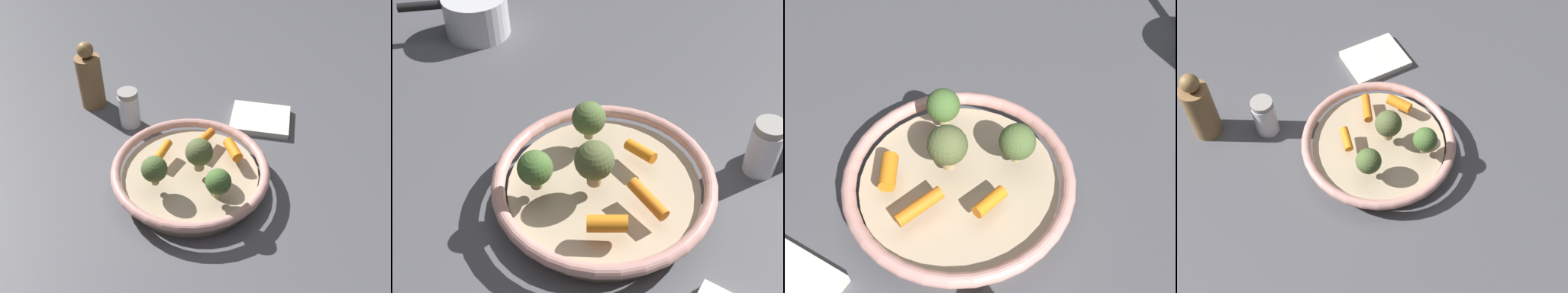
{
  "view_description": "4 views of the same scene",
  "coord_description": "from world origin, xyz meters",
  "views": [
    {
      "loc": [
        -0.52,
        0.25,
        0.6
      ],
      "look_at": [
        0.01,
        -0.01,
        0.08
      ],
      "focal_mm": 41.22,
      "sensor_mm": 36.0,
      "label": 1
    },
    {
      "loc": [
        -0.07,
        -0.44,
        0.53
      ],
      "look_at": [
        -0.02,
        0.01,
        0.09
      ],
      "focal_mm": 48.16,
      "sensor_mm": 36.0,
      "label": 2
    },
    {
      "loc": [
        0.35,
        -0.03,
        0.54
      ],
      "look_at": [
        -0.02,
        0.03,
        0.07
      ],
      "focal_mm": 46.13,
      "sensor_mm": 36.0,
      "label": 3
    },
    {
      "loc": [
        -0.21,
        0.5,
        0.81
      ],
      "look_at": [
        -0.0,
        0.03,
        0.06
      ],
      "focal_mm": 47.42,
      "sensor_mm": 36.0,
      "label": 4
    }
  ],
  "objects": [
    {
      "name": "saucepan",
      "position": [
        -0.18,
        0.43,
        0.04
      ],
      "size": [
        0.19,
        0.12,
        0.07
      ],
      "color": "silver",
      "rests_on": "ground_plane"
    },
    {
      "name": "salt_shaker",
      "position": [
        0.22,
        0.03,
        0.04
      ],
      "size": [
        0.04,
        0.04,
        0.08
      ],
      "color": "white",
      "rests_on": "ground_plane"
    },
    {
      "name": "serving_bowl",
      "position": [
        0.0,
        0.0,
        0.03
      ],
      "size": [
        0.28,
        0.28,
        0.05
      ],
      "color": "tan",
      "rests_on": "ground_plane"
    },
    {
      "name": "broccoli_floret_small",
      "position": [
        -0.01,
        -0.01,
        0.09
      ],
      "size": [
        0.05,
        0.05,
        0.06
      ],
      "color": "tan",
      "rests_on": "serving_bowl"
    },
    {
      "name": "baby_carrot_near_rim",
      "position": [
        0.04,
        -0.05,
        0.06
      ],
      "size": [
        0.04,
        0.06,
        0.02
      ],
      "primitive_type": "cylinder",
      "rotation": [
        1.5,
        0.0,
        3.66
      ],
      "color": "orange",
      "rests_on": "serving_bowl"
    },
    {
      "name": "baby_carrot_back",
      "position": [
        0.05,
        0.03,
        0.06
      ],
      "size": [
        0.04,
        0.05,
        0.02
      ],
      "primitive_type": "cylinder",
      "rotation": [
        1.47,
        0.0,
        0.67
      ],
      "color": "orange",
      "rests_on": "serving_bowl"
    },
    {
      "name": "ground_plane",
      "position": [
        0.0,
        0.0,
        0.0
      ],
      "size": [
        2.12,
        2.12,
        0.0
      ],
      "primitive_type": "plane",
      "color": "#4C4C51"
    },
    {
      "name": "baby_carrot_left",
      "position": [
        -0.01,
        -0.08,
        0.06
      ],
      "size": [
        0.05,
        0.03,
        0.02
      ],
      "primitive_type": "cylinder",
      "rotation": [
        1.54,
        0.0,
        1.44
      ],
      "color": "orange",
      "rests_on": "serving_bowl"
    },
    {
      "name": "broccoli_floret_large",
      "position": [
        -0.01,
        0.07,
        0.08
      ],
      "size": [
        0.04,
        0.04,
        0.05
      ],
      "color": "tan",
      "rests_on": "serving_bowl"
    },
    {
      "name": "broccoli_floret_mid",
      "position": [
        -0.08,
        -0.01,
        0.08
      ],
      "size": [
        0.04,
        0.04,
        0.05
      ],
      "color": "tan",
      "rests_on": "serving_bowl"
    }
  ]
}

